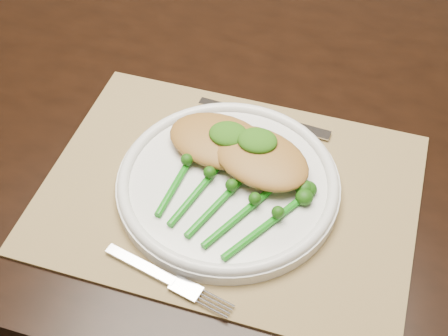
% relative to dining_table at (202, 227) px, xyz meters
% --- Properties ---
extents(dining_table, '(1.67, 1.03, 0.75)m').
position_rel_dining_table_xyz_m(dining_table, '(0.00, 0.00, 0.00)').
color(dining_table, black).
rests_on(dining_table, ground).
extents(placemat, '(0.52, 0.40, 0.00)m').
position_rel_dining_table_xyz_m(placemat, '(0.10, -0.20, 0.38)').
color(placemat, olive).
rests_on(placemat, dining_table).
extents(dinner_plate, '(0.30, 0.30, 0.03)m').
position_rel_dining_table_xyz_m(dinner_plate, '(0.09, -0.19, 0.39)').
color(dinner_plate, silver).
rests_on(dinner_plate, placemat).
extents(knife, '(0.20, 0.05, 0.01)m').
position_rel_dining_table_xyz_m(knife, '(0.10, -0.05, 0.38)').
color(knife, silver).
rests_on(knife, placemat).
extents(fork, '(0.17, 0.07, 0.01)m').
position_rel_dining_table_xyz_m(fork, '(0.06, -0.35, 0.38)').
color(fork, silver).
rests_on(fork, placemat).
extents(chicken_fillet_left, '(0.16, 0.13, 0.03)m').
position_rel_dining_table_xyz_m(chicken_fillet_left, '(0.07, -0.14, 0.41)').
color(chicken_fillet_left, '#A3712F').
rests_on(chicken_fillet_left, dinner_plate).
extents(chicken_fillet_right, '(0.17, 0.15, 0.03)m').
position_rel_dining_table_xyz_m(chicken_fillet_right, '(0.13, -0.16, 0.41)').
color(chicken_fillet_right, '#A3712F').
rests_on(chicken_fillet_right, dinner_plate).
extents(pesto_dollop_left, '(0.05, 0.05, 0.02)m').
position_rel_dining_table_xyz_m(pesto_dollop_left, '(0.08, -0.14, 0.43)').
color(pesto_dollop_left, '#19470A').
rests_on(pesto_dollop_left, chicken_fillet_left).
extents(pesto_dollop_right, '(0.05, 0.05, 0.02)m').
position_rel_dining_table_xyz_m(pesto_dollop_right, '(0.12, -0.15, 0.43)').
color(pesto_dollop_right, '#19470A').
rests_on(pesto_dollop_right, chicken_fillet_right).
extents(broccolini_bundle, '(0.22, 0.23, 0.04)m').
position_rel_dining_table_xyz_m(broccolini_bundle, '(0.09, -0.23, 0.40)').
color(broccolini_bundle, '#0F6B0E').
rests_on(broccolini_bundle, dinner_plate).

